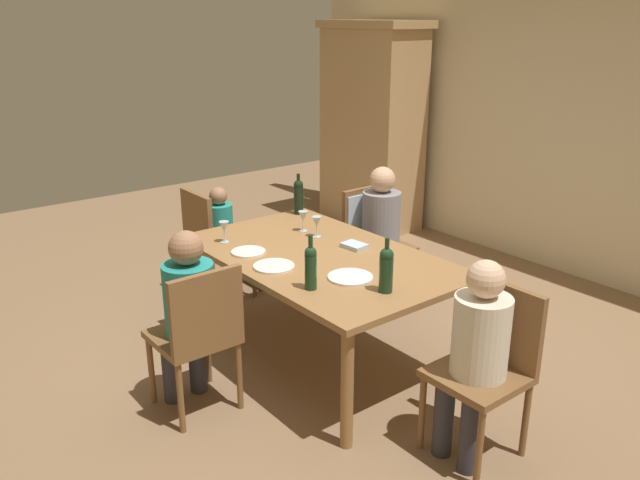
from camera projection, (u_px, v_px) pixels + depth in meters
The scene contains 23 objects.
ground_plane at pixel (320, 356), 4.44m from camera, with size 10.00×10.00×0.00m, color #846647.
rear_room_partition at pixel (568, 121), 5.62m from camera, with size 6.40×0.12×2.70m, color beige.
armoire_cabinet at pixel (372, 126), 6.93m from camera, with size 1.18×0.62×2.18m.
dining_table at pixel (320, 265), 4.22m from camera, with size 1.85×1.13×0.75m.
chair_far_left at pixel (370, 228), 5.20m from camera, with size 0.45×0.44×0.92m.
chair_right_end at pixel (489, 358), 3.35m from camera, with size 0.44×0.44×0.92m.
chair_near at pixel (199, 331), 3.64m from camera, with size 0.44×0.44×0.92m.
chair_left_end at pixel (211, 237), 5.18m from camera, with size 0.44×0.44×0.92m.
person_woman_host at pixel (383, 226), 5.07m from camera, with size 0.35×0.30×1.12m.
person_man_bearded at pixel (477, 347), 3.25m from camera, with size 0.29×0.33×1.10m.
person_man_guest at pixel (188, 306), 3.69m from camera, with size 0.34×0.29×1.11m.
person_child_small at pixel (223, 231), 5.24m from camera, with size 0.22×0.25×0.94m.
wine_bottle_tall_green at pixel (299, 196), 5.01m from camera, with size 0.08×0.08×0.32m.
wine_bottle_dark_red at pixel (386, 268), 3.58m from camera, with size 0.08×0.08×0.32m.
wine_bottle_short_olive at pixel (311, 266), 3.62m from camera, with size 0.07×0.07×0.32m.
wine_glass_near_left at pixel (303, 217), 4.61m from camera, with size 0.07×0.07×0.15m.
wine_glass_centre at pixel (317, 222), 4.49m from camera, with size 0.07×0.07×0.15m.
wine_glass_near_right at pixel (224, 227), 4.39m from camera, with size 0.07×0.07×0.15m.
dinner_plate_host at pixel (248, 252), 4.22m from camera, with size 0.23×0.23×0.01m, color white.
dinner_plate_guest_left at pixel (273, 266), 3.98m from camera, with size 0.26×0.26×0.01m, color white.
dinner_plate_guest_right at pixel (350, 277), 3.81m from camera, with size 0.27×0.27×0.01m, color white.
folded_napkin at pixel (354, 246), 4.31m from camera, with size 0.16×0.12×0.03m, color #ADC6D6.
handbag at pixel (258, 273), 5.57m from camera, with size 0.28×0.12×0.22m, color brown.
Camera 1 is at (3.08, -2.44, 2.22)m, focal length 36.13 mm.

